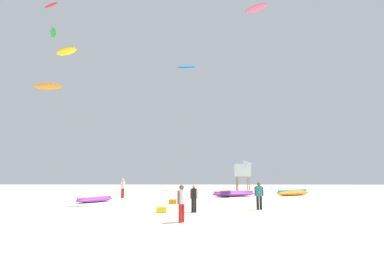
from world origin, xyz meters
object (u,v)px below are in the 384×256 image
object	(u,v)px
kite_grounded_mid	(95,200)
kite_aloft_7	(66,51)
kite_aloft_0	(51,5)
kite_grounded_far	(234,194)
kite_aloft_4	(188,67)
lifeguard_tower	(242,168)
person_foreground	(182,200)
person_midground	(194,196)
kite_aloft_1	(256,8)
kite_aloft_2	(53,33)
kite_aloft_5	(48,86)
gear_bag	(162,210)
kite_grounded_near	(293,193)
cooler_box	(173,202)
person_right	(123,187)
person_left	(259,194)

from	to	relation	value
kite_grounded_mid	kite_aloft_7	distance (m)	28.05
kite_aloft_0	kite_aloft_7	distance (m)	8.59
kite_grounded_far	kite_aloft_7	size ratio (longest dim) A/B	1.18
kite_aloft_0	kite_aloft_4	world-z (taller)	kite_aloft_0
kite_grounded_far	lifeguard_tower	world-z (taller)	lifeguard_tower
person_foreground	kite_aloft_0	xyz separation A→B (m)	(-16.39, 20.11, 20.89)
person_midground	kite_aloft_1	distance (m)	39.93
lifeguard_tower	kite_aloft_7	size ratio (longest dim) A/B	1.01
kite_aloft_2	kite_aloft_5	distance (m)	7.96
gear_bag	kite_aloft_4	xyz separation A→B (m)	(0.91, 18.90, 14.95)
lifeguard_tower	kite_aloft_1	bearing A→B (deg)	42.41
gear_bag	kite_aloft_5	xyz separation A→B (m)	(-20.40, 28.00, 15.16)
kite_grounded_near	cooler_box	xyz separation A→B (m)	(-11.78, -9.93, -0.13)
kite_grounded_near	gear_bag	bearing A→B (deg)	-127.66
person_right	kite_aloft_0	world-z (taller)	kite_aloft_0
kite_aloft_2	person_right	bearing A→B (deg)	-45.38
person_foreground	kite_aloft_5	distance (m)	41.05
person_midground	person_left	world-z (taller)	person_left
person_right	kite_aloft_2	bearing A→B (deg)	-20.62
kite_grounded_far	kite_aloft_5	size ratio (longest dim) A/B	1.16
lifeguard_tower	kite_aloft_2	bearing A→B (deg)	179.04
person_foreground	cooler_box	world-z (taller)	person_foreground
person_right	kite_aloft_1	bearing A→B (deg)	-108.83
cooler_box	gear_bag	world-z (taller)	same
gear_bag	kite_aloft_2	bearing A→B (deg)	126.58
kite_aloft_1	kite_aloft_4	world-z (taller)	kite_aloft_1
kite_grounded_far	kite_aloft_4	xyz separation A→B (m)	(-4.75, 5.29, 14.84)
kite_grounded_far	lifeguard_tower	xyz separation A→B (m)	(2.54, 11.74, 2.78)
person_midground	lifeguard_tower	size ratio (longest dim) A/B	0.37
kite_aloft_0	kite_aloft_4	xyz separation A→B (m)	(15.99, 2.54, -6.75)
cooler_box	kite_aloft_7	bearing A→B (deg)	131.42
person_right	cooler_box	xyz separation A→B (m)	(5.02, -5.65, -0.88)
person_right	lifeguard_tower	bearing A→B (deg)	-107.96
person_right	kite_aloft_2	distance (m)	29.90
person_foreground	person_right	bearing A→B (deg)	147.12
person_right	kite_grounded_near	distance (m)	17.35
person_left	cooler_box	bearing A→B (deg)	-117.48
person_midground	person_left	bearing A→B (deg)	141.68
person_foreground	gear_bag	size ratio (longest dim) A/B	2.99
person_midground	kite_aloft_7	distance (m)	35.63
lifeguard_tower	gear_bag	distance (m)	26.80
person_right	kite_grounded_mid	world-z (taller)	person_right
lifeguard_tower	kite_grounded_near	bearing A→B (deg)	-68.84
kite_aloft_2	person_foreground	bearing A→B (deg)	-55.31
gear_bag	kite_aloft_0	xyz separation A→B (m)	(-15.08, 16.36, 21.71)
kite_grounded_mid	kite_aloft_1	bearing A→B (deg)	50.89
kite_grounded_near	kite_aloft_2	size ratio (longest dim) A/B	1.40
gear_bag	kite_aloft_0	world-z (taller)	kite_aloft_0
gear_bag	kite_aloft_0	size ratio (longest dim) A/B	0.24
person_left	kite_aloft_7	bearing A→B (deg)	-128.10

